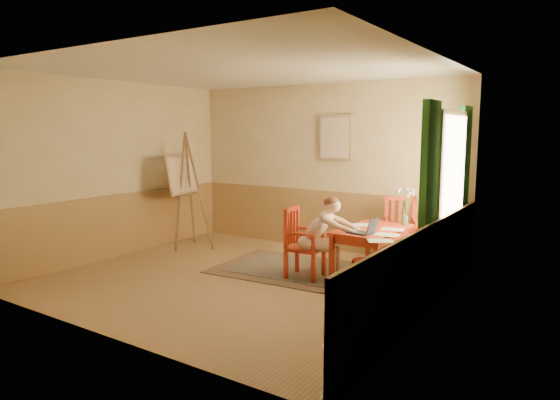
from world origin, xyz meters
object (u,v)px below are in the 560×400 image
Objects in this scene: chair_left at (302,243)px; figure at (322,235)px; table at (372,235)px; laptop at (364,231)px; chair_back at (400,232)px; easel at (184,179)px.

figure is (0.30, 0.03, 0.15)m from chair_left.
laptop reaches higher than table.
laptop is at bearing -90.60° from chair_back.
laptop is at bearing 0.72° from chair_left.
figure is at bearing -144.61° from table.
figure reaches higher than chair_back.
chair_left is 2.75m from easel.
easel is at bearing -166.54° from chair_back.
easel is (-3.53, 0.45, 0.42)m from laptop.
chair_left is 0.95m from laptop.
figure reaches higher than chair_left.
chair_left is at bearing -174.74° from figure.
easel is (-2.92, 0.43, 0.55)m from figure.
chair_left reaches higher than table.
easel reaches higher than chair_back.
table is at bearing 35.39° from figure.
chair_back is at bearing 89.40° from laptop.
laptop is at bearing -1.54° from figure.
laptop is at bearing -7.23° from easel.
chair_left is at bearing -9.93° from easel.
chair_back is 1.32m from laptop.
table is at bearing 26.22° from chair_left.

